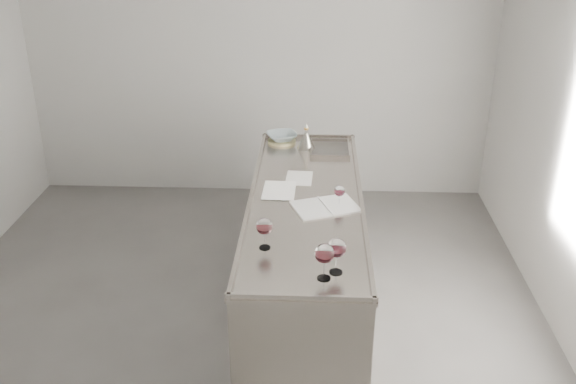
{
  "coord_description": "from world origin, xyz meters",
  "views": [
    {
      "loc": [
        0.55,
        -3.58,
        2.78
      ],
      "look_at": [
        0.38,
        0.23,
        1.02
      ],
      "focal_mm": 40.0,
      "sensor_mm": 36.0,
      "label": 1
    }
  ],
  "objects_px": {
    "wine_glass_middle": "(324,254)",
    "wine_glass_right": "(337,249)",
    "wine_glass_left": "(264,227)",
    "ceramic_bowl": "(282,136)",
    "counter": "(305,259)",
    "wine_funnel": "(306,140)",
    "notebook": "(325,207)",
    "wine_glass_small": "(339,192)"
  },
  "relations": [
    {
      "from": "ceramic_bowl",
      "to": "wine_funnel",
      "type": "xyz_separation_m",
      "value": [
        0.2,
        -0.13,
        0.02
      ]
    },
    {
      "from": "counter",
      "to": "notebook",
      "type": "distance_m",
      "value": 0.51
    },
    {
      "from": "counter",
      "to": "ceramic_bowl",
      "type": "distance_m",
      "value": 1.22
    },
    {
      "from": "wine_glass_left",
      "to": "ceramic_bowl",
      "type": "relative_size",
      "value": 0.78
    },
    {
      "from": "wine_glass_middle",
      "to": "wine_glass_right",
      "type": "height_order",
      "value": "same"
    },
    {
      "from": "wine_glass_middle",
      "to": "ceramic_bowl",
      "type": "bearing_deg",
      "value": 99.17
    },
    {
      "from": "wine_glass_right",
      "to": "notebook",
      "type": "xyz_separation_m",
      "value": [
        -0.05,
        0.79,
        -0.14
      ]
    },
    {
      "from": "wine_glass_left",
      "to": "wine_funnel",
      "type": "xyz_separation_m",
      "value": [
        0.21,
        1.62,
        -0.07
      ]
    },
    {
      "from": "wine_glass_middle",
      "to": "wine_glass_left",
      "type": "bearing_deg",
      "value": 137.3
    },
    {
      "from": "wine_glass_middle",
      "to": "wine_glass_right",
      "type": "bearing_deg",
      "value": 43.83
    },
    {
      "from": "wine_glass_small",
      "to": "wine_funnel",
      "type": "xyz_separation_m",
      "value": [
        -0.23,
        1.05,
        -0.04
      ]
    },
    {
      "from": "wine_glass_right",
      "to": "counter",
      "type": "bearing_deg",
      "value": 101.04
    },
    {
      "from": "ceramic_bowl",
      "to": "wine_glass_middle",
      "type": "bearing_deg",
      "value": -80.83
    },
    {
      "from": "wine_glass_left",
      "to": "wine_glass_small",
      "type": "relative_size",
      "value": 1.31
    },
    {
      "from": "wine_glass_middle",
      "to": "wine_glass_right",
      "type": "xyz_separation_m",
      "value": [
        0.06,
        0.06,
        -0.0
      ]
    },
    {
      "from": "wine_glass_left",
      "to": "wine_glass_small",
      "type": "distance_m",
      "value": 0.72
    },
    {
      "from": "wine_glass_small",
      "to": "ceramic_bowl",
      "type": "height_order",
      "value": "wine_glass_small"
    },
    {
      "from": "wine_glass_middle",
      "to": "ceramic_bowl",
      "type": "distance_m",
      "value": 2.09
    },
    {
      "from": "wine_glass_middle",
      "to": "wine_glass_small",
      "type": "xyz_separation_m",
      "value": [
        0.1,
        0.88,
        -0.04
      ]
    },
    {
      "from": "counter",
      "to": "wine_funnel",
      "type": "relative_size",
      "value": 11.2
    },
    {
      "from": "wine_glass_middle",
      "to": "counter",
      "type": "bearing_deg",
      "value": 96.66
    },
    {
      "from": "wine_glass_middle",
      "to": "wine_funnel",
      "type": "distance_m",
      "value": 1.94
    },
    {
      "from": "wine_glass_middle",
      "to": "wine_funnel",
      "type": "height_order",
      "value": "wine_funnel"
    },
    {
      "from": "wine_glass_left",
      "to": "wine_glass_right",
      "type": "height_order",
      "value": "wine_glass_right"
    },
    {
      "from": "wine_glass_small",
      "to": "ceramic_bowl",
      "type": "bearing_deg",
      "value": 110.35
    },
    {
      "from": "wine_glass_middle",
      "to": "wine_glass_right",
      "type": "distance_m",
      "value": 0.09
    },
    {
      "from": "wine_glass_small",
      "to": "wine_funnel",
      "type": "distance_m",
      "value": 1.07
    },
    {
      "from": "wine_glass_left",
      "to": "wine_glass_small",
      "type": "height_order",
      "value": "wine_glass_left"
    },
    {
      "from": "wine_glass_left",
      "to": "wine_glass_right",
      "type": "bearing_deg",
      "value": -31.78
    },
    {
      "from": "wine_glass_middle",
      "to": "wine_glass_small",
      "type": "relative_size",
      "value": 1.43
    },
    {
      "from": "wine_glass_right",
      "to": "notebook",
      "type": "distance_m",
      "value": 0.81
    },
    {
      "from": "wine_glass_left",
      "to": "notebook",
      "type": "relative_size",
      "value": 0.39
    },
    {
      "from": "notebook",
      "to": "wine_glass_small",
      "type": "bearing_deg",
      "value": -3.04
    },
    {
      "from": "wine_glass_left",
      "to": "wine_funnel",
      "type": "distance_m",
      "value": 1.63
    },
    {
      "from": "notebook",
      "to": "wine_funnel",
      "type": "relative_size",
      "value": 2.23
    },
    {
      "from": "wine_glass_middle",
      "to": "wine_funnel",
      "type": "bearing_deg",
      "value": 93.86
    },
    {
      "from": "wine_glass_small",
      "to": "wine_glass_right",
      "type": "bearing_deg",
      "value": -92.77
    },
    {
      "from": "wine_glass_left",
      "to": "wine_funnel",
      "type": "bearing_deg",
      "value": 82.68
    },
    {
      "from": "wine_glass_small",
      "to": "ceramic_bowl",
      "type": "distance_m",
      "value": 1.26
    },
    {
      "from": "notebook",
      "to": "ceramic_bowl",
      "type": "distance_m",
      "value": 1.26
    },
    {
      "from": "counter",
      "to": "wine_funnel",
      "type": "height_order",
      "value": "wine_funnel"
    },
    {
      "from": "wine_glass_middle",
      "to": "wine_glass_small",
      "type": "distance_m",
      "value": 0.89
    }
  ]
}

